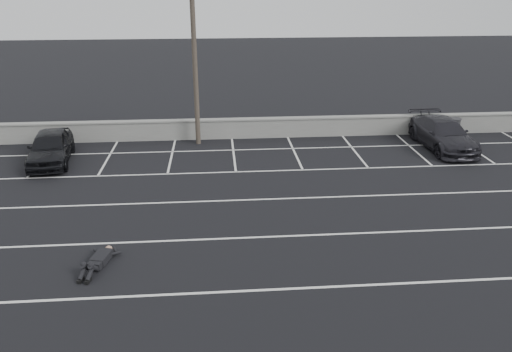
{
  "coord_description": "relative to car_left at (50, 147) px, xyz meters",
  "views": [
    {
      "loc": [
        -2.78,
        -11.55,
        8.08
      ],
      "look_at": [
        -1.35,
        5.98,
        1.0
      ],
      "focal_mm": 35.0,
      "sensor_mm": 36.0,
      "label": 1
    }
  ],
  "objects": [
    {
      "name": "ground",
      "position": [
        10.47,
        -10.97,
        -0.74
      ],
      "size": [
        120.0,
        120.0,
        0.0
      ],
      "primitive_type": "plane",
      "color": "black",
      "rests_on": "ground"
    },
    {
      "name": "seawall",
      "position": [
        10.47,
        3.03,
        -0.19
      ],
      "size": [
        50.0,
        0.45,
        1.06
      ],
      "color": "gray",
      "rests_on": "ground"
    },
    {
      "name": "stall_lines",
      "position": [
        10.38,
        -6.56,
        -0.73
      ],
      "size": [
        36.0,
        20.05,
        0.01
      ],
      "color": "silver",
      "rests_on": "ground"
    },
    {
      "name": "car_left",
      "position": [
        0.0,
        0.0,
        0.0
      ],
      "size": [
        2.3,
        4.52,
        1.48
      ],
      "primitive_type": "imported",
      "rotation": [
        0.0,
        0.0,
        0.13
      ],
      "color": "black",
      "rests_on": "ground"
    },
    {
      "name": "car_right",
      "position": [
        18.97,
        0.57,
        -0.02
      ],
      "size": [
        2.19,
        5.05,
        1.45
      ],
      "primitive_type": "imported",
      "rotation": [
        0.0,
        0.0,
        0.03
      ],
      "color": "black",
      "rests_on": "ground"
    },
    {
      "name": "utility_pole",
      "position": [
        6.71,
        2.23,
        3.88
      ],
      "size": [
        1.22,
        0.24,
        9.12
      ],
      "color": "#4C4238",
      "rests_on": "ground"
    },
    {
      "name": "trash_bin",
      "position": [
        20.4,
        2.36,
        -0.23
      ],
      "size": [
        0.68,
        0.68,
        1.01
      ],
      "rotation": [
        0.0,
        0.0,
        -0.03
      ],
      "color": "#2A292C",
      "rests_on": "ground"
    },
    {
      "name": "person",
      "position": [
        4.07,
        -9.06,
        -0.5
      ],
      "size": [
        2.06,
        2.85,
        0.48
      ],
      "primitive_type": null,
      "rotation": [
        0.0,
        0.0,
        -0.24
      ],
      "color": "black",
      "rests_on": "ground"
    }
  ]
}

